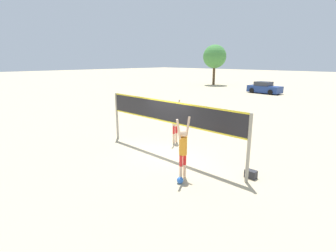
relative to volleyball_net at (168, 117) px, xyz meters
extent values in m
plane|color=#C6B28C|center=(0.00, 0.00, -1.76)|extent=(200.00, 200.00, 0.00)
cylinder|color=gray|center=(-3.80, 0.00, -0.53)|extent=(0.12, 0.12, 2.45)
cylinder|color=gray|center=(3.80, 0.00, -0.53)|extent=(0.12, 0.12, 2.45)
cube|color=black|center=(0.00, 0.00, 0.22)|extent=(7.47, 0.02, 0.94)
cube|color=yellow|center=(0.00, 0.00, 0.66)|extent=(7.47, 0.03, 0.06)
cube|color=yellow|center=(0.00, 0.00, -0.22)|extent=(7.47, 0.03, 0.06)
cylinder|color=beige|center=(2.01, -1.42, -1.51)|extent=(0.11, 0.11, 0.50)
cylinder|color=red|center=(2.01, -1.42, -1.05)|extent=(0.12, 0.12, 0.41)
cylinder|color=beige|center=(2.01, -1.22, -1.51)|extent=(0.11, 0.11, 0.50)
cylinder|color=red|center=(2.01, -1.22, -1.05)|extent=(0.12, 0.12, 0.41)
cylinder|color=orange|center=(2.01, -1.32, -0.53)|extent=(0.28, 0.28, 0.64)
sphere|color=beige|center=(2.01, -1.32, -0.08)|extent=(0.25, 0.25, 0.25)
cylinder|color=beige|center=(2.01, -1.56, 0.11)|extent=(0.08, 0.23, 0.72)
cylinder|color=beige|center=(2.01, -1.07, 0.11)|extent=(0.08, 0.23, 0.72)
cylinder|color=beige|center=(-1.03, 1.68, -1.51)|extent=(0.11, 0.11, 0.49)
cylinder|color=red|center=(-1.03, 1.68, -1.06)|extent=(0.12, 0.12, 0.40)
cylinder|color=beige|center=(-1.03, 1.48, -1.51)|extent=(0.11, 0.11, 0.49)
cylinder|color=red|center=(-1.03, 1.48, -1.06)|extent=(0.12, 0.12, 0.40)
cylinder|color=beige|center=(-1.03, 1.58, -0.55)|extent=(0.28, 0.28, 0.63)
sphere|color=beige|center=(-1.03, 1.58, -0.11)|extent=(0.25, 0.25, 0.25)
cylinder|color=beige|center=(-1.03, 1.83, 0.09)|extent=(0.08, 0.23, 0.71)
cylinder|color=beige|center=(-1.03, 1.34, 0.09)|extent=(0.08, 0.23, 0.71)
sphere|color=blue|center=(2.21, -1.68, -1.64)|extent=(0.24, 0.24, 0.24)
cube|color=#2D2D33|center=(3.75, 0.42, -1.61)|extent=(0.41, 0.26, 0.29)
cube|color=navy|center=(-6.75, 24.55, -1.22)|extent=(4.22, 2.11, 0.83)
cube|color=#2D333D|center=(-6.96, 24.56, -0.55)|extent=(1.97, 1.77, 0.51)
cylinder|color=black|center=(-5.42, 25.27, -1.44)|extent=(0.66, 0.27, 0.64)
cylinder|color=black|center=(-5.56, 23.60, -1.44)|extent=(0.66, 0.27, 0.64)
cylinder|color=black|center=(-7.94, 25.49, -1.44)|extent=(0.66, 0.27, 0.64)
cylinder|color=black|center=(-8.09, 23.82, -1.44)|extent=(0.66, 0.27, 0.64)
cylinder|color=#4C3823|center=(-18.09, 29.75, 0.06)|extent=(0.42, 0.42, 3.63)
sphere|color=#42843D|center=(-18.09, 29.75, 2.92)|extent=(3.83, 3.83, 3.83)
camera|label=1|loc=(7.67, -7.90, 2.37)|focal=28.00mm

